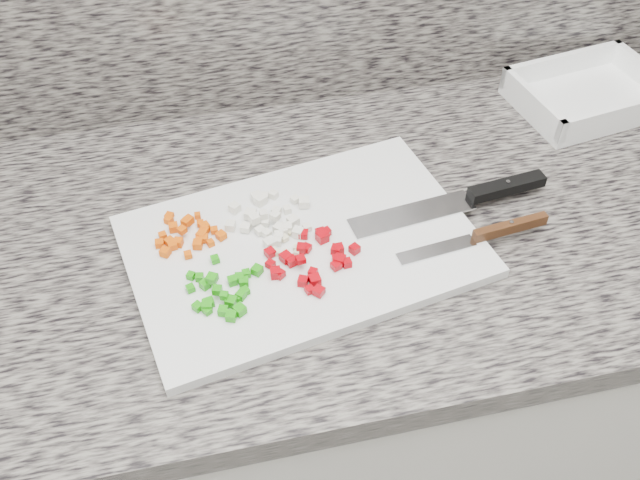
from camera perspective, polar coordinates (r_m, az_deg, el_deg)
The scene contains 11 objects.
cabinet at distance 1.38m, azimuth 0.06°, elevation -12.63°, with size 3.92×0.62×0.86m, color beige.
countertop at distance 1.02m, azimuth 0.08°, elevation 0.64°, with size 3.96×0.64×0.04m, color slate.
cutting_board at distance 0.96m, azimuth -1.42°, elevation -0.49°, with size 0.46×0.30×0.02m, color silver.
carrot_pile at distance 0.98m, azimuth -10.59°, elevation 0.44°, with size 0.10×0.09×0.02m.
onion_pile at distance 0.98m, azimuth -3.96°, elevation 1.72°, with size 0.12×0.11×0.02m.
green_pepper_pile at distance 0.90m, azimuth -7.67°, elevation -4.12°, with size 0.10×0.11×0.02m.
red_pepper_pile at distance 0.93m, azimuth -0.56°, elevation -1.39°, with size 0.13×0.12×0.02m.
garlic_pile at distance 0.95m, azimuth -2.92°, elevation -0.49°, with size 0.04×0.06×0.01m.
chef_knife at distance 1.04m, azimuth 12.28°, elevation 3.46°, with size 0.30×0.07×0.02m.
paring_knife at distance 0.99m, azimuth 13.58°, elevation 0.57°, with size 0.22×0.04×0.02m.
tray at distance 1.30m, azimuth 20.65°, elevation 10.76°, with size 0.26×0.21×0.05m.
Camera 1 is at (-0.16, 0.74, 1.61)m, focal length 40.00 mm.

